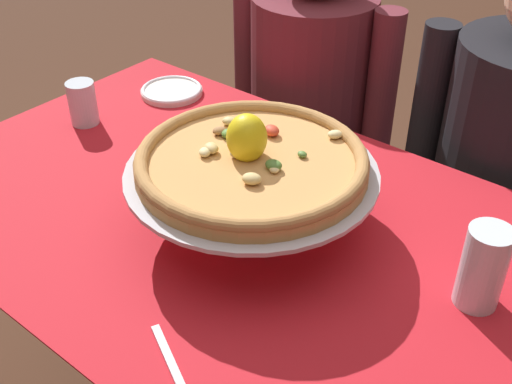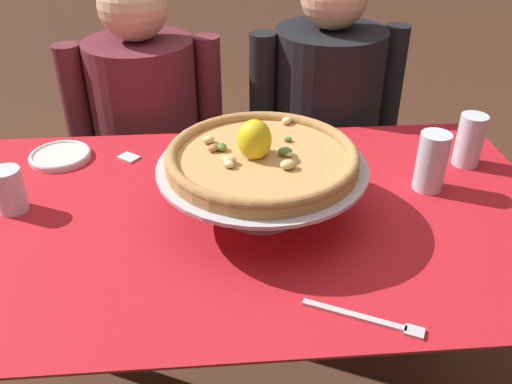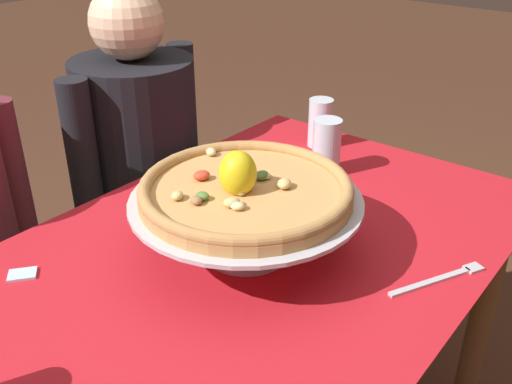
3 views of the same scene
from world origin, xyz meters
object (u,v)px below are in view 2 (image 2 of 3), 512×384
object	(u,v)px
dinner_fork	(369,320)
pizza_stand	(262,176)
water_glass_side_right	(431,165)
diner_left	(151,160)
diner_right	(323,152)
water_glass_side_left	(10,193)
water_glass_back_right	(469,143)
side_plate	(60,156)
pizza	(261,155)
sugar_packet	(129,157)

from	to	relation	value
dinner_fork	pizza_stand	bearing A→B (deg)	113.95
water_glass_side_right	dinner_fork	world-z (taller)	water_glass_side_right
diner_left	diner_right	world-z (taller)	diner_right
diner_left	diner_right	distance (m)	0.57
water_glass_side_left	diner_right	world-z (taller)	diner_right
water_glass_back_right	dinner_fork	xyz separation A→B (m)	(-0.38, -0.51, -0.05)
pizza_stand	water_glass_side_left	xyz separation A→B (m)	(-0.54, 0.05, -0.05)
side_plate	diner_right	bearing A→B (deg)	23.84
pizza	dinner_fork	size ratio (longest dim) A/B	2.06
water_glass_back_right	sugar_packet	bearing A→B (deg)	173.59
water_glass_back_right	dinner_fork	distance (m)	0.64
diner_left	sugar_packet	bearing A→B (deg)	-90.85
dinner_fork	sugar_packet	bearing A→B (deg)	127.68
water_glass_side_right	water_glass_side_left	bearing A→B (deg)	-179.02
pizza_stand	dinner_fork	size ratio (longest dim) A/B	2.27
pizza_stand	water_glass_back_right	world-z (taller)	water_glass_back_right
pizza_stand	diner_left	size ratio (longest dim) A/B	0.38
side_plate	sugar_packet	bearing A→B (deg)	-4.27
sugar_packet	dinner_fork	bearing A→B (deg)	-52.32
pizza	diner_right	world-z (taller)	diner_right
dinner_fork	water_glass_side_left	bearing A→B (deg)	150.57
sugar_packet	water_glass_back_right	bearing A→B (deg)	-6.41
side_plate	diner_left	distance (m)	0.45
pizza	water_glass_side_right	xyz separation A→B (m)	(0.39, 0.07, -0.08)
water_glass_back_right	side_plate	world-z (taller)	water_glass_back_right
water_glass_side_left	dinner_fork	world-z (taller)	water_glass_side_left
side_plate	diner_right	size ratio (longest dim) A/B	0.13
dinner_fork	side_plate	bearing A→B (deg)	136.04
dinner_fork	diner_left	size ratio (longest dim) A/B	0.17
water_glass_back_right	diner_right	xyz separation A→B (m)	(-0.27, 0.44, -0.25)
water_glass_side_left	dinner_fork	xyz separation A→B (m)	(0.69, -0.39, -0.04)
pizza	water_glass_side_right	size ratio (longest dim) A/B	2.85
diner_left	dinner_fork	bearing A→B (deg)	-64.52
side_plate	sugar_packet	xyz separation A→B (m)	(0.17, -0.01, -0.01)
water_glass_back_right	sugar_packet	xyz separation A→B (m)	(-0.84, 0.09, -0.05)
pizza	water_glass_side_left	distance (m)	0.55
pizza_stand	water_glass_back_right	xyz separation A→B (m)	(0.53, 0.17, -0.03)
diner_right	water_glass_side_left	bearing A→B (deg)	-144.95
water_glass_side_left	dinner_fork	bearing A→B (deg)	-29.43
pizza	diner_right	bearing A→B (deg)	66.76
water_glass_back_right	dinner_fork	bearing A→B (deg)	-126.42
dinner_fork	diner_left	bearing A→B (deg)	115.48
side_plate	dinner_fork	world-z (taller)	side_plate
sugar_packet	diner_left	size ratio (longest dim) A/B	0.04
pizza_stand	pizza	bearing A→B (deg)	160.21
water_glass_side_right	sugar_packet	xyz separation A→B (m)	(-0.71, 0.20, -0.06)
water_glass_side_left	water_glass_side_right	bearing A→B (deg)	0.98
pizza	water_glass_back_right	size ratio (longest dim) A/B	3.03
sugar_packet	diner_left	xyz separation A→B (m)	(0.01, 0.36, -0.21)
water_glass_side_right	water_glass_back_right	world-z (taller)	water_glass_side_right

